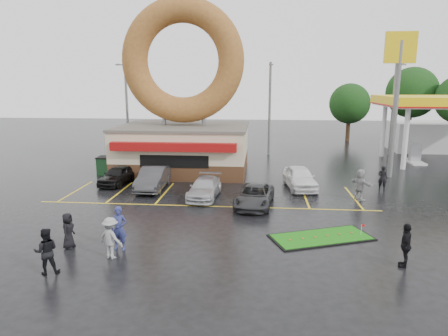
# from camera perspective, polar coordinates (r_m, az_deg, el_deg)

# --- Properties ---
(ground) EXTENTS (120.00, 120.00, 0.00)m
(ground) POSITION_cam_1_polar(r_m,az_deg,el_deg) (20.14, -4.03, -8.35)
(ground) COLOR black
(ground) RESTS_ON ground
(donut_shop) EXTENTS (10.20, 8.70, 13.50)m
(donut_shop) POSITION_cam_1_polar(r_m,az_deg,el_deg) (32.28, -5.78, 7.46)
(donut_shop) COLOR #472B19
(donut_shop) RESTS_ON ground
(gas_station) EXTENTS (12.30, 13.65, 5.90)m
(gas_station) POSITION_cam_1_polar(r_m,az_deg,el_deg) (43.16, 28.38, 6.21)
(gas_station) COLOR silver
(gas_station) RESTS_ON ground
(shell_sign) EXTENTS (2.20, 0.36, 10.60)m
(shell_sign) POSITION_cam_1_polar(r_m,az_deg,el_deg) (32.20, 23.60, 11.72)
(shell_sign) COLOR slate
(shell_sign) RESTS_ON ground
(streetlight_left) EXTENTS (0.40, 2.21, 9.00)m
(streetlight_left) POSITION_cam_1_polar(r_m,az_deg,el_deg) (40.77, -13.74, 8.57)
(streetlight_left) COLOR slate
(streetlight_left) RESTS_ON ground
(streetlight_mid) EXTENTS (0.40, 2.21, 9.00)m
(streetlight_mid) POSITION_cam_1_polar(r_m,az_deg,el_deg) (39.62, 6.54, 8.74)
(streetlight_mid) COLOR slate
(streetlight_mid) RESTS_ON ground
(streetlight_right) EXTENTS (0.40, 2.21, 9.00)m
(streetlight_right) POSITION_cam_1_polar(r_m,az_deg,el_deg) (42.62, 23.02, 8.10)
(streetlight_right) COLOR slate
(streetlight_right) RESTS_ON ground
(tree_far_c) EXTENTS (6.30, 6.30, 9.00)m
(tree_far_c) POSITION_cam_1_polar(r_m,az_deg,el_deg) (55.94, 25.29, 9.71)
(tree_far_c) COLOR #332114
(tree_far_c) RESTS_ON ground
(tree_far_d) EXTENTS (4.90, 4.90, 7.00)m
(tree_far_d) POSITION_cam_1_polar(r_m,az_deg,el_deg) (51.86, 17.50, 8.75)
(tree_far_d) COLOR #332114
(tree_far_d) RESTS_ON ground
(car_black) EXTENTS (2.01, 3.98, 1.30)m
(car_black) POSITION_cam_1_polar(r_m,az_deg,el_deg) (29.13, -14.95, -0.98)
(car_black) COLOR black
(car_black) RESTS_ON ground
(car_dgrey) EXTENTS (1.65, 4.56, 1.49)m
(car_dgrey) POSITION_cam_1_polar(r_m,az_deg,el_deg) (27.23, -10.09, -1.44)
(car_dgrey) COLOR #323335
(car_dgrey) RESTS_ON ground
(car_silver) EXTENTS (1.97, 4.30, 1.22)m
(car_silver) POSITION_cam_1_polar(r_m,az_deg,el_deg) (24.94, -2.77, -2.84)
(car_silver) COLOR #A9AAAE
(car_silver) RESTS_ON ground
(car_grey) EXTENTS (2.50, 4.55, 1.21)m
(car_grey) POSITION_cam_1_polar(r_m,az_deg,el_deg) (23.26, 4.36, -3.98)
(car_grey) COLOR #2E2E30
(car_grey) RESTS_ON ground
(car_white) EXTENTS (2.36, 4.60, 1.50)m
(car_white) POSITION_cam_1_polar(r_m,az_deg,el_deg) (27.47, 10.78, -1.35)
(car_white) COLOR white
(car_white) RESTS_ON ground
(person_blue) EXTENTS (0.72, 0.49, 1.91)m
(person_blue) POSITION_cam_1_polar(r_m,az_deg,el_deg) (17.72, -14.75, -8.34)
(person_blue) COLOR navy
(person_blue) RESTS_ON ground
(person_blackjkt) EXTENTS (1.05, 0.95, 1.78)m
(person_blackjkt) POSITION_cam_1_polar(r_m,az_deg,el_deg) (16.53, -24.06, -10.79)
(person_blackjkt) COLOR black
(person_blackjkt) RESTS_ON ground
(person_hoodie) EXTENTS (1.28, 1.03, 1.73)m
(person_hoodie) POSITION_cam_1_polar(r_m,az_deg,el_deg) (17.03, -15.87, -9.58)
(person_hoodie) COLOR gray
(person_hoodie) RESTS_ON ground
(person_bystander) EXTENTS (0.54, 0.79, 1.57)m
(person_bystander) POSITION_cam_1_polar(r_m,az_deg,el_deg) (18.63, -21.38, -8.33)
(person_bystander) COLOR black
(person_bystander) RESTS_ON ground
(person_cameraman) EXTENTS (0.75, 1.12, 1.77)m
(person_cameraman) POSITION_cam_1_polar(r_m,az_deg,el_deg) (17.17, 24.53, -10.00)
(person_cameraman) COLOR black
(person_cameraman) RESTS_ON ground
(person_walker_near) EXTENTS (1.43, 1.81, 1.92)m
(person_walker_near) POSITION_cam_1_polar(r_m,az_deg,el_deg) (25.70, 18.90, -2.23)
(person_walker_near) COLOR #9A9A9D
(person_walker_near) RESTS_ON ground
(person_walker_far) EXTENTS (0.71, 0.60, 1.64)m
(person_walker_far) POSITION_cam_1_polar(r_m,az_deg,el_deg) (28.58, 21.71, -1.33)
(person_walker_far) COLOR black
(person_walker_far) RESTS_ON ground
(dumpster) EXTENTS (1.81, 1.22, 1.30)m
(dumpster) POSITION_cam_1_polar(r_m,az_deg,el_deg) (32.50, -15.94, 0.29)
(dumpster) COLOR #183F20
(dumpster) RESTS_ON ground
(putting_green) EXTENTS (5.04, 3.54, 0.58)m
(putting_green) POSITION_cam_1_polar(r_m,az_deg,el_deg) (19.22, 13.72, -9.59)
(putting_green) COLOR black
(putting_green) RESTS_ON ground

